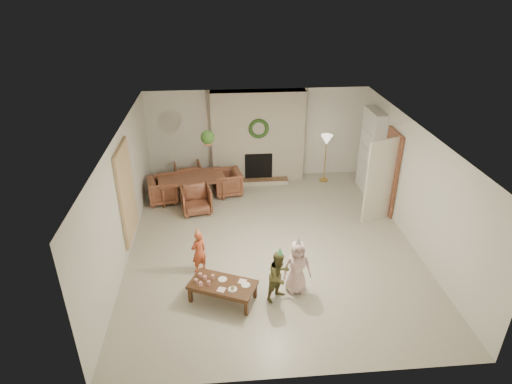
{
  "coord_description": "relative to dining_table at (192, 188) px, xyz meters",
  "views": [
    {
      "loc": [
        -1.0,
        -7.81,
        5.28
      ],
      "look_at": [
        -0.3,
        0.4,
        1.05
      ],
      "focal_mm": 30.4,
      "sensor_mm": 36.0,
      "label": 1
    }
  ],
  "objects": [
    {
      "name": "plate_b",
      "position": [
        0.89,
        -4.14,
        0.07
      ],
      "size": [
        0.21,
        0.21,
        0.01
      ],
      "primitive_type": "cylinder",
      "rotation": [
        0.0,
        0.0,
        -0.41
      ],
      "color": "white",
      "rests_on": "coffee_table_top"
    },
    {
      "name": "books_row_lower",
      "position": [
        4.59,
        -0.09,
        0.3
      ],
      "size": [
        0.2,
        0.4,
        0.24
      ],
      "primitive_type": "cube",
      "color": "#A73E1E",
      "rests_on": "bookshelf_shelf_a"
    },
    {
      "name": "books_row_mid",
      "position": [
        4.59,
        0.11,
        0.7
      ],
      "size": [
        0.2,
        0.44,
        0.24
      ],
      "primitive_type": "cube",
      "color": "#234D83",
      "rests_on": "bookshelf_shelf_b"
    },
    {
      "name": "hanging_plant_foliage",
      "position": [
        0.49,
        -0.74,
        1.63
      ],
      "size": [
        0.32,
        0.32,
        0.32
      ],
      "primitive_type": "sphere",
      "color": "#254918",
      "rests_on": "hanging_plant_pot"
    },
    {
      "name": "child_plaid",
      "position": [
        1.72,
        -4.01,
        0.19
      ],
      "size": [
        0.6,
        0.58,
        0.98
      ],
      "primitive_type": "imported",
      "rotation": [
        0.0,
        0.0,
        0.66
      ],
      "color": "brown",
      "rests_on": "floor"
    },
    {
      "name": "coffee_table_apron",
      "position": [
        0.72,
        -3.97,
        -0.03
      ],
      "size": [
        1.18,
        0.88,
        0.07
      ],
      "primitive_type": "cube",
      "rotation": [
        0.0,
        0.0,
        -0.41
      ],
      "color": "#4A2D18",
      "rests_on": "floor"
    },
    {
      "name": "hanging_plant_pot",
      "position": [
        0.49,
        -0.74,
        1.51
      ],
      "size": [
        0.16,
        0.16,
        0.12
      ],
      "primitive_type": "cylinder",
      "color": "#AA5E37",
      "rests_on": "hanging_plant_cord"
    },
    {
      "name": "coffee_leg_bl",
      "position": [
        0.33,
        -3.55,
        -0.14
      ],
      "size": [
        0.08,
        0.08,
        0.3
      ],
      "primitive_type": "cube",
      "rotation": [
        0.0,
        0.0,
        -0.41
      ],
      "color": "#4A2D18",
      "rests_on": "floor"
    },
    {
      "name": "wall_left",
      "position": [
        -1.21,
        -2.24,
        0.96
      ],
      "size": [
        0.0,
        7.0,
        7.0
      ],
      "primitive_type": "plane",
      "rotation": [
        1.57,
        0.0,
        1.57
      ],
      "color": "silver",
      "rests_on": "floor"
    },
    {
      "name": "wall_right",
      "position": [
        4.79,
        -2.24,
        0.96
      ],
      "size": [
        0.0,
        7.0,
        7.0
      ],
      "primitive_type": "plane",
      "rotation": [
        1.57,
        0.0,
        -1.57
      ],
      "color": "silver",
      "rests_on": "floor"
    },
    {
      "name": "wall_front",
      "position": [
        1.79,
        -5.74,
        0.96
      ],
      "size": [
        7.0,
        0.0,
        7.0
      ],
      "primitive_type": "plane",
      "rotation": [
        -1.57,
        0.0,
        0.0
      ],
      "color": "silver",
      "rests_on": "floor"
    },
    {
      "name": "cup_f",
      "position": [
        0.55,
        -3.82,
        0.1
      ],
      "size": [
        0.08,
        0.08,
        0.08
      ],
      "primitive_type": "cylinder",
      "rotation": [
        0.0,
        0.0,
        -0.41
      ],
      "color": "silver",
      "rests_on": "coffee_table_top"
    },
    {
      "name": "coffee_leg_fr",
      "position": [
        1.11,
        -4.4,
        -0.14
      ],
      "size": [
        0.08,
        0.08,
        0.3
      ],
      "primitive_type": "cube",
      "rotation": [
        0.0,
        0.0,
        -0.41
      ],
      "color": "#4A2D18",
      "rests_on": "floor"
    },
    {
      "name": "dining_chair_far",
      "position": [
        -0.13,
        0.72,
        0.03
      ],
      "size": [
        0.81,
        0.83,
        0.65
      ],
      "primitive_type": "imported",
      "rotation": [
        0.0,
        0.0,
        3.33
      ],
      "color": "brown",
      "rests_on": "floor"
    },
    {
      "name": "bookshelf_shelf_b",
      "position": [
        4.61,
        0.06,
        0.56
      ],
      "size": [
        0.3,
        0.92,
        0.03
      ],
      "primitive_type": "cube",
      "color": "white",
      "rests_on": "bookshelf_carcass"
    },
    {
      "name": "cup_a",
      "position": [
        0.25,
        -3.92,
        0.1
      ],
      "size": [
        0.08,
        0.08,
        0.08
      ],
      "primitive_type": "cylinder",
      "rotation": [
        0.0,
        0.0,
        -0.41
      ],
      "color": "silver",
      "rests_on": "coffee_table_top"
    },
    {
      "name": "wall_back",
      "position": [
        1.79,
        1.26,
        0.96
      ],
      "size": [
        7.0,
        0.0,
        7.0
      ],
      "primitive_type": "plane",
      "rotation": [
        1.57,
        0.0,
        0.0
      ],
      "color": "silver",
      "rests_on": "floor"
    },
    {
      "name": "bookshelf_shelf_c",
      "position": [
        4.61,
        0.06,
        0.96
      ],
      "size": [
        0.3,
        0.92,
        0.03
      ],
      "primitive_type": "cube",
      "color": "white",
      "rests_on": "bookshelf_carcass"
    },
    {
      "name": "plate_c",
      "position": [
        1.12,
        -4.05,
        0.07
      ],
      "size": [
        0.21,
        0.21,
        0.01
      ],
      "primitive_type": "cylinder",
      "rotation": [
        0.0,
        0.0,
        -0.41
      ],
      "color": "white",
      "rests_on": "coffee_table_top"
    },
    {
      "name": "dining_chair_right",
      "position": [
        0.9,
        0.17,
        0.03
      ],
      "size": [
        0.83,
        0.81,
        0.65
      ],
      "primitive_type": "imported",
      "rotation": [
        0.0,
        0.0,
        -1.39
      ],
      "color": "brown",
      "rests_on": "floor"
    },
    {
      "name": "bookshelf_shelf_d",
      "position": [
        4.61,
        0.06,
        1.36
      ],
      "size": [
        0.3,
        0.92,
        0.03
      ],
      "primitive_type": "cube",
      "color": "white",
      "rests_on": "bookshelf_carcass"
    },
    {
      "name": "coffee_leg_fl",
      "position": [
        0.14,
        -3.98,
        -0.14
      ],
      "size": [
        0.08,
        0.08,
        0.3
      ],
      "primitive_type": "cube",
      "rotation": [
        0.0,
        0.0,
        -0.41
      ],
      "color": "#4A2D18",
      "rests_on": "floor"
    },
    {
      "name": "cup_c",
      "position": [
        0.34,
        -4.0,
        0.1
      ],
      "size": [
        0.08,
        0.08,
        0.08
      ],
      "primitive_type": "cylinder",
      "rotation": [
        0.0,
        0.0,
        -0.41
      ],
      "color": "silver",
      "rests_on": "coffee_table_top"
    },
    {
      "name": "floor_lamp_post",
      "position": [
        3.63,
        0.76,
        0.33
      ],
      "size": [
        0.03,
        0.03,
        1.21
      ],
      "primitive_type": "cylinder",
      "color": "gold",
      "rests_on": "floor"
    },
    {
      "name": "fireplace_hearth",
      "position": [
        1.79,
        0.71,
        -0.23
      ],
      "size": [
        1.6,
        0.3,
        0.12
      ],
      "primitive_type": "cube",
      "color": "brown",
      "rests_on": "floor"
    },
    {
      "name": "party_hat_plaid",
      "position": [
        1.72,
        -4.01,
        0.72
      ],
      "size": [
        0.15,
        0.15,
        0.16
      ],
      "primitive_type": "cone",
      "rotation": [
        0.0,
        0.0,
        0.31
      ],
      "color": "#54C478",
      "rests_on": "child_plaid"
    },
    {
      "name": "fireplace_mass",
      "position": [
        1.79,
        1.06,
        0.96
      ],
      "size": [
        2.5,
        0.4,
        2.5
      ],
      "primitive_type": "cube",
      "color": "#5D1F18",
      "rests_on": "floor"
    },
    {
      "name": "floor",
      "position": [
        1.79,
        -2.24,
        -0.29
      ],
      "size": [
        7.0,
        7.0,
        0.0
      ],
      "primitive_type": "plane",
      "color": "#B7B29E",
      "rests_on": "ground"
    },
    {
      "name": "plate_a",
      "position": [
        0.72,
        -3.86,
        0.07
      ],
      "size": [
        0.21,
        0.21,
        0.01
      ],
      "primitive_type": "cylinder",
      "rotation": [
        0.0,
        0.0,
        -0.41
      ],
      "color": "white",
      "rests_on": "coffee_table_top"
    },
    {
      "name": "cup_d",
      "position": [
        0.41,
        -3.84,
        0.1
      ],
      "size": [
        0.08,
        0.08,
        0.08
      ],
      "primitive_type": "cylinder",
      "rotation": [
        0.0,
        0.0,
        -0.41
      ],
      "color": "silver",
      "rests_on": "coffee_table_top"
    },
    {
      "name": "ceiling",
      "position": [
        1.79,
        -2.24,
        2.21
      ],
      "size": [
        7.0,
        7.0,
        0.0
      ],
      "primitive_type": "plane",
      "rotation": [
        3.14,
        0.0,
        0.0
      ],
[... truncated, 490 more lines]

